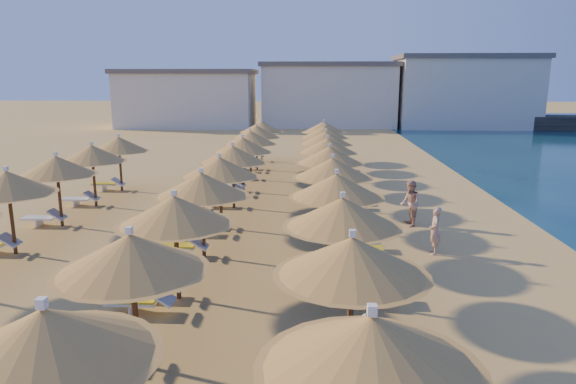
{
  "coord_description": "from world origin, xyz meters",
  "views": [
    {
      "loc": [
        1.25,
        -15.26,
        5.61
      ],
      "look_at": [
        0.35,
        4.0,
        1.3
      ],
      "focal_mm": 32.0,
      "sensor_mm": 36.0,
      "label": 1
    }
  ],
  "objects_px": {
    "jetty": "(542,123)",
    "parasol_row_east": "(332,169)",
    "beachgoer_b": "(410,203)",
    "beachgoer_a": "(435,231)",
    "parasol_row_west": "(220,168)"
  },
  "relations": [
    {
      "from": "jetty",
      "to": "parasol_row_east",
      "type": "distance_m",
      "value": 46.38
    },
    {
      "from": "beachgoer_b",
      "to": "jetty",
      "type": "bearing_deg",
      "value": 147.55
    },
    {
      "from": "jetty",
      "to": "parasol_row_east",
      "type": "relative_size",
      "value": 0.86
    },
    {
      "from": "jetty",
      "to": "beachgoer_a",
      "type": "bearing_deg",
      "value": -109.3
    },
    {
      "from": "parasol_row_east",
      "to": "beachgoer_b",
      "type": "xyz_separation_m",
      "value": [
        3.03,
        0.68,
        -1.43
      ]
    },
    {
      "from": "beachgoer_b",
      "to": "beachgoer_a",
      "type": "bearing_deg",
      "value": 0.24
    },
    {
      "from": "jetty",
      "to": "parasol_row_west",
      "type": "distance_m",
      "value": 48.71
    },
    {
      "from": "parasol_row_west",
      "to": "beachgoer_b",
      "type": "relative_size",
      "value": 19.61
    },
    {
      "from": "parasol_row_west",
      "to": "beachgoer_a",
      "type": "height_order",
      "value": "parasol_row_west"
    },
    {
      "from": "parasol_row_east",
      "to": "beachgoer_b",
      "type": "distance_m",
      "value": 3.42
    },
    {
      "from": "jetty",
      "to": "parasol_row_east",
      "type": "bearing_deg",
      "value": -114.3
    },
    {
      "from": "parasol_row_east",
      "to": "beachgoer_a",
      "type": "bearing_deg",
      "value": -38.21
    },
    {
      "from": "parasol_row_west",
      "to": "beachgoer_b",
      "type": "distance_m",
      "value": 7.37
    },
    {
      "from": "jetty",
      "to": "beachgoer_b",
      "type": "bearing_deg",
      "value": -111.43
    },
    {
      "from": "beachgoer_b",
      "to": "beachgoer_a",
      "type": "height_order",
      "value": "beachgoer_b"
    }
  ]
}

